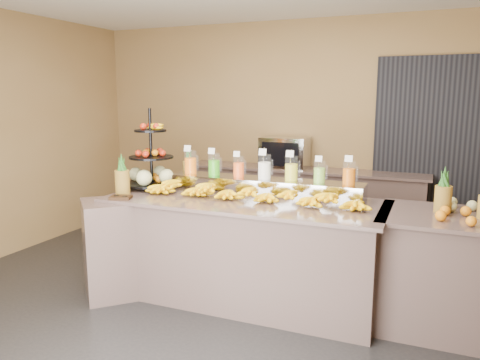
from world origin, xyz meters
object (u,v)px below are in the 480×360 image
Objects in this scene: banana_heap at (250,192)px; right_fruit_pile at (461,209)px; fruit_stand at (154,168)px; oven_warmer at (285,152)px; pitcher_tray at (264,186)px; condiment_caddy at (121,198)px.

right_fruit_pile reaches higher than banana_heap.
oven_warmer is at bearing 53.81° from fruit_stand.
right_fruit_pile is 2.75m from oven_warmer.
banana_heap is at bearing -95.04° from pitcher_tray.
pitcher_tray is at bearing 171.97° from right_fruit_pile.
condiment_caddy is at bearing -148.42° from pitcher_tray.
oven_warmer reaches higher than banana_heap.
pitcher_tray is 1.32m from condiment_caddy.
condiment_caddy is (-1.12, -0.69, -0.06)m from pitcher_tray.
banana_heap is 1.69m from right_fruit_pile.
fruit_stand is 2.79m from right_fruit_pile.
pitcher_tray reaches higher than condiment_caddy.
fruit_stand is 1.97m from oven_warmer.
fruit_stand is 4.36× the size of condiment_caddy.
pitcher_tray is 1.70m from oven_warmer.
right_fruit_pile is at bearing 1.91° from banana_heap.
oven_warmer is (-1.98, 1.90, 0.13)m from right_fruit_pile.
oven_warmer reaches higher than right_fruit_pile.
condiment_caddy is at bearing -101.71° from fruit_stand.
pitcher_tray is at bearing 31.58° from condiment_caddy.
fruit_stand is 1.96× the size of right_fruit_pile.
banana_heap is at bearing 19.94° from condiment_caddy.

